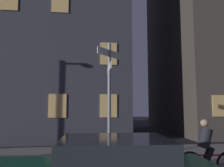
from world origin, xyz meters
TOP-DOWN VIEW (x-y plane):
  - sidewalk_kerb at (0.00, 7.26)m, footprint 40.00×3.47m
  - signpost at (-0.29, 6.07)m, footprint 0.88×1.32m
  - cyclist at (2.35, 4.64)m, footprint 1.82×0.36m
  - building_left_block at (-5.17, 14.94)m, footprint 13.03×9.83m

SIDE VIEW (x-z plane):
  - sidewalk_kerb at x=0.00m, z-range 0.00..0.14m
  - cyclist at x=2.35m, z-range -0.06..1.55m
  - signpost at x=-0.29m, z-range 0.47..4.49m
  - building_left_block at x=-5.17m, z-range 0.00..19.63m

